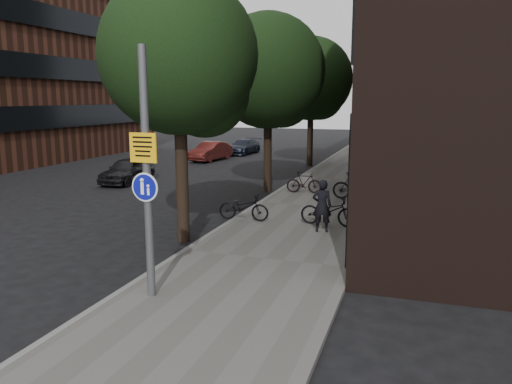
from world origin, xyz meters
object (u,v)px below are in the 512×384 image
at_px(signpost, 147,174).
at_px(pedestrian, 322,206).
at_px(parked_car_near, 127,170).
at_px(parked_bike_facade_near, 329,211).

height_order(signpost, pedestrian, signpost).
relative_size(pedestrian, parked_car_near, 0.44).
bearing_deg(parked_car_near, signpost, -58.49).
bearing_deg(signpost, parked_bike_facade_near, 71.55).
height_order(parked_bike_facade_near, parked_car_near, parked_car_near).
bearing_deg(parked_bike_facade_near, parked_car_near, 66.22).
xyz_separation_m(signpost, pedestrian, (2.39, 6.06, -1.73)).
xyz_separation_m(pedestrian, parked_bike_facade_near, (0.07, 0.82, -0.32)).
bearing_deg(parked_bike_facade_near, pedestrian, 178.86).
relative_size(signpost, pedestrian, 3.11).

